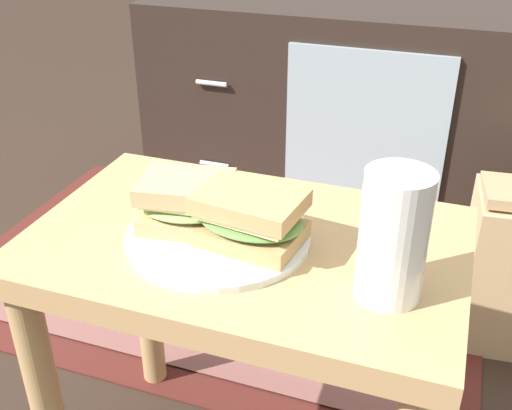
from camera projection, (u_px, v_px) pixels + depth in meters
side_table at (246, 294)px, 0.84m from camera, size 0.56×0.36×0.46m
tv_cabinet at (335, 110)px, 1.68m from camera, size 0.96×0.46×0.58m
area_rug at (221, 270)px, 1.52m from camera, size 1.24×0.83×0.01m
plate at (219, 236)px, 0.79m from camera, size 0.24×0.24×0.01m
sandwich_front at (187, 202)px, 0.79m from camera, size 0.14×0.11×0.07m
sandwich_back at (250, 218)px, 0.75m from camera, size 0.15×0.12×0.07m
beer_glass at (393, 238)px, 0.65m from camera, size 0.07×0.07×0.15m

